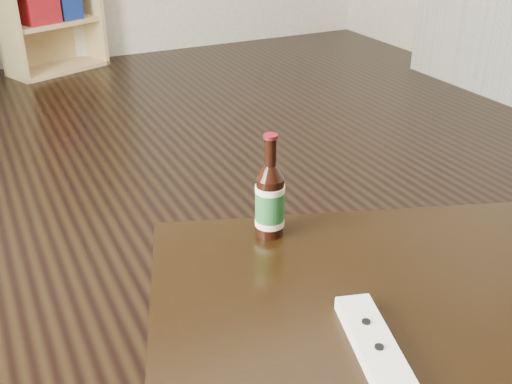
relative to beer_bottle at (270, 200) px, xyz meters
name	(u,v)px	position (x,y,z in m)	size (l,w,h in m)	color
floor	(211,316)	(0.02, 0.39, -0.57)	(5.00, 6.00, 0.01)	black
beer_bottle	(270,200)	(0.00, 0.00, 0.00)	(0.07, 0.07, 0.21)	black
remote	(373,343)	(-0.02, -0.36, -0.06)	(0.11, 0.21, 0.03)	white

